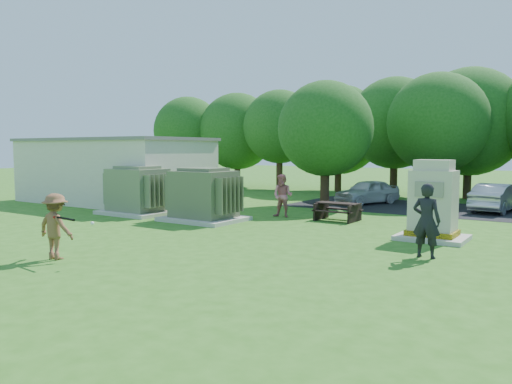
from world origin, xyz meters
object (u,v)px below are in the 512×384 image
Objects in this scene: person_at_picnic at (283,196)px; car_silver_a at (497,198)px; person_by_generator at (426,221)px; picnic_table at (338,209)px; transformer_left at (138,191)px; generator_cabinet at (433,205)px; transformer_right at (204,196)px; batter at (56,226)px; car_white at (367,192)px.

car_silver_a is at bearing 37.46° from person_at_picnic.
car_silver_a is (0.03, 11.41, -0.34)m from person_by_generator.
picnic_table is 6.81m from person_by_generator.
transformer_left is 15.91m from car_silver_a.
person_at_picnic is 0.46× the size of car_silver_a.
person_at_picnic is at bearing 164.59° from generator_cabinet.
generator_cabinet is at bearing 5.22° from transformer_right.
generator_cabinet reaches higher than transformer_left.
batter is (-3.08, -10.30, 0.40)m from picnic_table.
transformer_right is 0.78× the size of car_silver_a.
picnic_table is at bearing -56.18° from car_white.
transformer_left is 0.82× the size of car_white.
generator_cabinet is 0.68× the size of car_white.
generator_cabinet is 1.40× the size of person_at_picnic.
person_by_generator is at bearing -8.72° from transformer_left.
batter is 0.46× the size of car_white.
generator_cabinet is (12.23, 0.78, 0.11)m from transformer_left.
person_by_generator is at bearing -39.35° from car_white.
transformer_left reaches higher than person_by_generator.
car_silver_a is (12.79, 9.45, -0.33)m from transformer_left.
generator_cabinet reaches higher than car_silver_a.
car_white reaches higher than picnic_table.
transformer_left reaches higher than car_silver_a.
generator_cabinet is (8.53, 0.78, 0.11)m from transformer_right.
car_white is (1.04, 6.68, -0.26)m from person_at_picnic.
person_by_generator is 8.33m from person_at_picnic.
generator_cabinet reaches higher than person_at_picnic.
car_white is (-1.25, 6.31, 0.18)m from picnic_table.
generator_cabinet is at bearing -77.41° from person_by_generator.
car_white is (-5.42, 8.46, -0.46)m from generator_cabinet.
batter is (1.27, -7.38, -0.13)m from transformer_right.
person_at_picnic is at bearing -170.90° from picnic_table.
car_white is at bearing 122.67° from generator_cabinet.
car_white is 5.99m from car_silver_a.
picnic_table is 10.76m from batter.
person_at_picnic is (-2.29, -0.37, 0.44)m from picnic_table.
batter is 0.44× the size of car_silver_a.
transformer_right is 1.82× the size of picnic_table.
generator_cabinet is at bearing -137.97° from batter.
picnic_table is 0.93× the size of person_at_picnic.
transformer_right is 0.82× the size of car_white.
transformer_right is at bearing -86.52° from batter.
transformer_right is 5.27m from picnic_table.
transformer_left is at bearing -62.32° from batter.
transformer_right is at bearing -146.11° from picnic_table.
person_at_picnic is at bearing 51.05° from transformer_right.
batter is at bearing 72.62° from car_silver_a.
picnic_table is at bearing 33.89° from transformer_right.
picnic_table is (4.35, 2.93, -0.53)m from transformer_right.
transformer_right reaches higher than person_by_generator.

